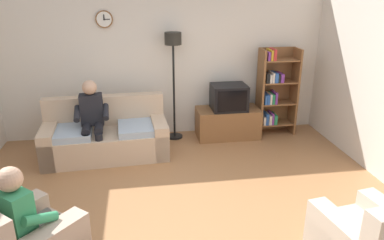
{
  "coord_description": "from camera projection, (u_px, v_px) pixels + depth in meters",
  "views": [
    {
      "loc": [
        -0.46,
        -3.65,
        2.55
      ],
      "look_at": [
        0.23,
        0.94,
        0.84
      ],
      "focal_mm": 33.95,
      "sensor_mm": 36.0,
      "label": 1
    }
  ],
  "objects": [
    {
      "name": "ground_plane",
      "position": [
        185.0,
        213.0,
        4.33
      ],
      "size": [
        12.0,
        12.0,
        0.0
      ],
      "primitive_type": "plane",
      "color": "#9E6B42"
    },
    {
      "name": "back_wall_assembly",
      "position": [
        164.0,
        59.0,
        6.33
      ],
      "size": [
        6.2,
        0.17,
        2.7
      ],
      "color": "silver",
      "rests_on": "ground_plane"
    },
    {
      "name": "couch",
      "position": [
        106.0,
        137.0,
        5.74
      ],
      "size": [
        1.95,
        0.98,
        0.9
      ],
      "color": "tan",
      "rests_on": "ground_plane"
    },
    {
      "name": "tv_stand",
      "position": [
        228.0,
        123.0,
        6.48
      ],
      "size": [
        1.1,
        0.56,
        0.52
      ],
      "color": "brown",
      "rests_on": "ground_plane"
    },
    {
      "name": "tv",
      "position": [
        229.0,
        97.0,
        6.29
      ],
      "size": [
        0.6,
        0.49,
        0.44
      ],
      "color": "black",
      "rests_on": "tv_stand"
    },
    {
      "name": "bookshelf",
      "position": [
        274.0,
        91.0,
        6.49
      ],
      "size": [
        0.68,
        0.36,
        1.55
      ],
      "color": "brown",
      "rests_on": "ground_plane"
    },
    {
      "name": "floor_lamp",
      "position": [
        173.0,
        57.0,
        6.03
      ],
      "size": [
        0.28,
        0.28,
        1.85
      ],
      "color": "black",
      "rests_on": "ground_plane"
    },
    {
      "name": "person_on_couch",
      "position": [
        92.0,
        117.0,
        5.48
      ],
      "size": [
        0.53,
        0.55,
        1.24
      ],
      "color": "black",
      "rests_on": "ground_plane"
    },
    {
      "name": "person_in_left_armchair",
      "position": [
        26.0,
        215.0,
        3.29
      ],
      "size": [
        0.63,
        0.64,
        1.12
      ],
      "color": "#338C59",
      "rests_on": "ground_plane"
    }
  ]
}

